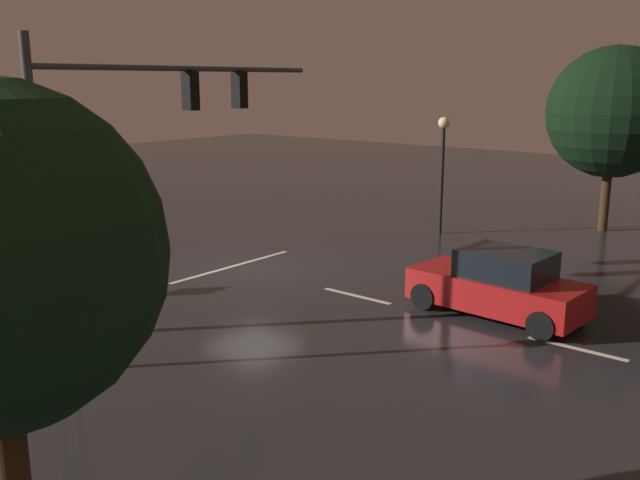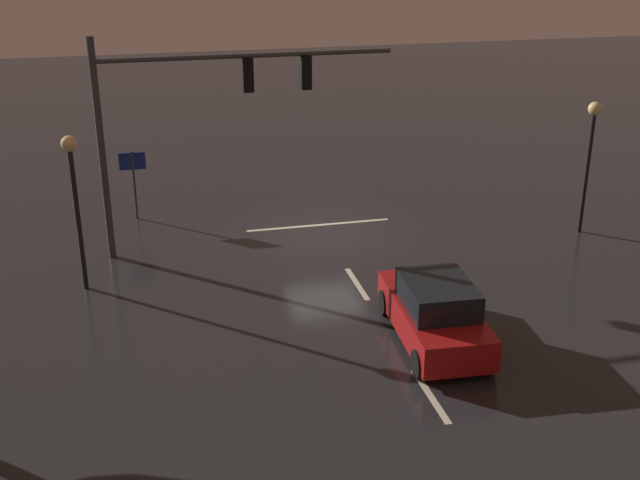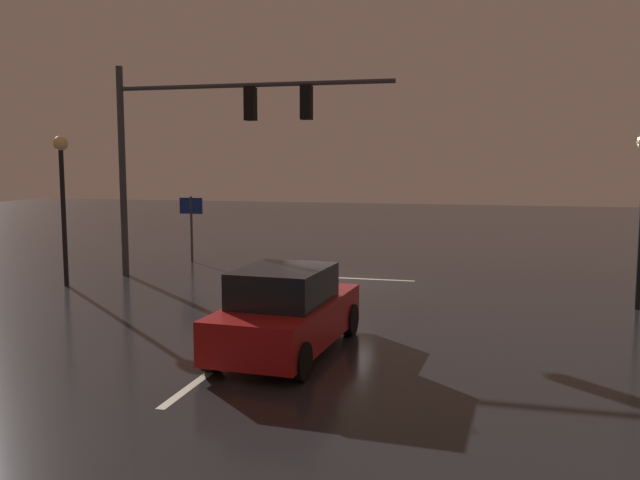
{
  "view_description": "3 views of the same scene",
  "coord_description": "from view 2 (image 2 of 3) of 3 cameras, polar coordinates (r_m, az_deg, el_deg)",
  "views": [
    {
      "loc": [
        14.63,
        14.69,
        5.77
      ],
      "look_at": [
        0.08,
        2.76,
        1.41
      ],
      "focal_mm": 38.86,
      "sensor_mm": 36.0,
      "label": 1
    },
    {
      "loc": [
        5.89,
        24.19,
        9.91
      ],
      "look_at": [
        1.14,
        4.15,
        1.54
      ],
      "focal_mm": 44.9,
      "sensor_mm": 36.0,
      "label": 2
    },
    {
      "loc": [
        -4.78,
        19.96,
        3.72
      ],
      "look_at": [
        -0.59,
        3.62,
        1.76
      ],
      "focal_mm": 37.67,
      "sensor_mm": 36.0,
      "label": 3
    }
  ],
  "objects": [
    {
      "name": "street_lamp_left_kerb",
      "position": [
        27.47,
        18.74,
        6.7
      ],
      "size": [
        0.44,
        0.44,
        4.43
      ],
      "color": "black",
      "rests_on": "ground_plane"
    },
    {
      "name": "stop_bar",
      "position": [
        27.59,
        -0.1,
        1.08
      ],
      "size": [
        5.0,
        0.16,
        0.01
      ],
      "primitive_type": "cube",
      "color": "beige",
      "rests_on": "ground_plane"
    },
    {
      "name": "lane_dash_mid",
      "position": [
        18.28,
        7.88,
        -10.94
      ],
      "size": [
        0.16,
        2.2,
        0.01
      ],
      "primitive_type": "cube",
      "rotation": [
        0.0,
        0.0,
        1.57
      ],
      "color": "beige",
      "rests_on": "ground_plane"
    },
    {
      "name": "lane_dash_far",
      "position": [
        23.25,
        2.66,
        -3.13
      ],
      "size": [
        0.16,
        2.2,
        0.01
      ],
      "primitive_type": "cube",
      "rotation": [
        0.0,
        0.0,
        1.57
      ],
      "color": "beige",
      "rests_on": "ground_plane"
    },
    {
      "name": "traffic_signal_assembly",
      "position": [
        24.51,
        -8.76,
        9.66
      ],
      "size": [
        9.0,
        0.47,
        6.77
      ],
      "color": "#383A3D",
      "rests_on": "ground_plane"
    },
    {
      "name": "ground_plane",
      "position": [
        26.8,
        0.33,
        0.41
      ],
      "size": [
        80.0,
        80.0,
        0.0
      ],
      "primitive_type": "plane",
      "color": "#232326"
    },
    {
      "name": "route_sign",
      "position": [
        28.37,
        -13.18,
        4.85
      ],
      "size": [
        0.9,
        0.09,
        2.45
      ],
      "color": "#383A3D",
      "rests_on": "ground_plane"
    },
    {
      "name": "car_approaching",
      "position": [
        20.07,
        8.18,
        -5.14
      ],
      "size": [
        2.13,
        4.45,
        1.7
      ],
      "color": "maroon",
      "rests_on": "ground_plane"
    },
    {
      "name": "street_lamp_right_kerb",
      "position": [
        22.79,
        -17.15,
        3.96
      ],
      "size": [
        0.44,
        0.44,
        4.49
      ],
      "color": "black",
      "rests_on": "ground_plane"
    }
  ]
}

